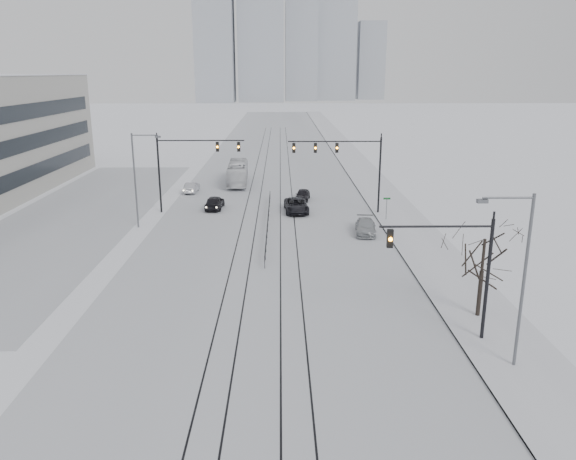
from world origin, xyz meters
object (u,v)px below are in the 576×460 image
Objects in this scene: sedan_nb_front at (296,206)px; box_truck at (238,173)px; sedan_nb_far at (303,195)px; bare_tree at (484,247)px; sedan_sb_inner at (215,203)px; traffic_mast_near at (459,263)px; sedan_sb_outer at (192,188)px; sedan_nb_right at (366,227)px.

box_truck is (-7.36, 15.74, 0.73)m from sedan_nb_front.
sedan_nb_front reaches higher than sedan_nb_far.
bare_tree is at bearing -72.02° from sedan_nb_front.
sedan_sb_inner is 8.99m from sedan_nb_front.
traffic_mast_near is 48.06m from box_truck.
traffic_mast_near is at bearing 121.26° from sedan_sb_inner.
sedan_sb_outer is at bearing 121.84° from bare_tree.
sedan_sb_outer is at bearing 137.91° from sedan_nb_front.
box_truck is at bearing 112.58° from bare_tree.
bare_tree is 34.02m from sedan_nb_far.
box_truck is at bearing 125.70° from sedan_nb_right.
sedan_sb_inner is 1.13× the size of sedan_sb_outer.
sedan_nb_front is (12.68, -10.26, 0.09)m from sedan_sb_outer.
sedan_nb_front is at bearing -89.95° from sedan_nb_far.
bare_tree reaches higher than box_truck.
sedan_sb_outer is at bearing 170.31° from sedan_nb_far.
traffic_mast_near is 21.84m from sedan_nb_right.
box_truck reaches higher than sedan_nb_far.
traffic_mast_near is at bearing -78.23° from sedan_nb_front.
sedan_sb_inner is (-19.16, 28.28, -3.75)m from bare_tree.
traffic_mast_near is 1.15× the size of bare_tree.
sedan_sb_inner is 0.83× the size of sedan_nb_front.
sedan_sb_outer is (-20.56, 40.00, -3.93)m from traffic_mast_near.
sedan_nb_far is at bearing 116.94° from sedan_nb_right.
traffic_mast_near reaches higher than sedan_nb_front.
sedan_nb_right is (15.01, -9.87, -0.08)m from sedan_sb_inner.
sedan_sb_inner is at bearing 153.05° from sedan_nb_right.
bare_tree is at bearing -70.92° from sedan_nb_right.
box_truck is (1.50, 14.19, 0.72)m from sedan_sb_inner.
sedan_sb_outer is at bearing 141.75° from sedan_nb_right.
traffic_mast_near reaches higher than sedan_sb_inner.
sedan_nb_front reaches higher than sedan_sb_outer.
sedan_nb_front is (-7.89, 29.74, -3.84)m from traffic_mast_near.
sedan_sb_inner is at bearing 124.11° from bare_tree.
sedan_sb_inner reaches higher than sedan_nb_front.
sedan_sb_inner is at bearing 116.99° from sedan_sb_outer.
traffic_mast_near is 1.34× the size of sedan_nb_front.
sedan_nb_far is (-5.27, 14.05, -0.01)m from sedan_nb_right.
traffic_mast_near is at bearing 106.56° from box_truck.
sedan_nb_far is (0.88, 5.73, -0.09)m from sedan_nb_front.
sedan_nb_right is (-1.74, 21.41, -3.91)m from traffic_mast_near.
sedan_sb_inner is 14.29m from box_truck.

